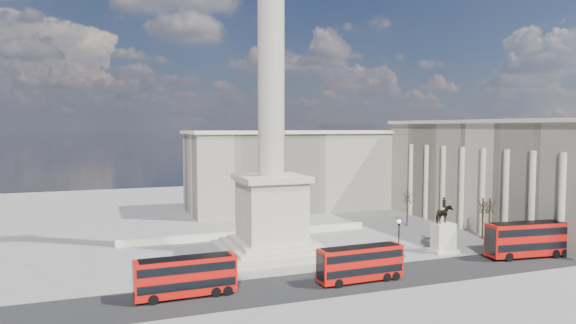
{
  "coord_description": "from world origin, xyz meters",
  "views": [
    {
      "loc": [
        -22.43,
        -60.74,
        17.35
      ],
      "look_at": [
        0.79,
        0.65,
        12.88
      ],
      "focal_mm": 32.0,
      "sensor_mm": 36.0,
      "label": 1
    }
  ],
  "objects_px": {
    "pedestrian_crossing": "(403,257)",
    "victorian_lamp": "(399,240)",
    "red_bus_b": "(361,263)",
    "pedestrian_standing": "(491,246)",
    "red_bus_a": "(186,276)",
    "pedestrian_walking": "(485,250)",
    "nelsons_column": "(271,160)",
    "equestrian_statue": "(443,233)",
    "red_bus_c": "(529,239)"
  },
  "relations": [
    {
      "from": "pedestrian_crossing",
      "to": "victorian_lamp",
      "type": "bearing_deg",
      "value": 126.04
    },
    {
      "from": "red_bus_b",
      "to": "pedestrian_standing",
      "type": "bearing_deg",
      "value": 11.57
    },
    {
      "from": "red_bus_a",
      "to": "pedestrian_walking",
      "type": "bearing_deg",
      "value": 2.45
    },
    {
      "from": "red_bus_b",
      "to": "pedestrian_walking",
      "type": "distance_m",
      "value": 21.7
    },
    {
      "from": "red_bus_a",
      "to": "pedestrian_crossing",
      "type": "relative_size",
      "value": 6.07
    },
    {
      "from": "nelsons_column",
      "to": "victorian_lamp",
      "type": "xyz_separation_m",
      "value": [
        11.95,
        -12.96,
        -9.27
      ]
    },
    {
      "from": "red_bus_b",
      "to": "pedestrian_standing",
      "type": "distance_m",
      "value": 23.97
    },
    {
      "from": "red_bus_a",
      "to": "equestrian_statue",
      "type": "bearing_deg",
      "value": 8.81
    },
    {
      "from": "red_bus_b",
      "to": "pedestrian_walking",
      "type": "xyz_separation_m",
      "value": [
        21.23,
        4.26,
        -1.35
      ]
    },
    {
      "from": "victorian_lamp",
      "to": "pedestrian_walking",
      "type": "xyz_separation_m",
      "value": [
        14.5,
        1.46,
        -2.88
      ]
    },
    {
      "from": "equestrian_statue",
      "to": "pedestrian_crossing",
      "type": "distance_m",
      "value": 9.5
    },
    {
      "from": "pedestrian_crossing",
      "to": "pedestrian_walking",
      "type": "bearing_deg",
      "value": -103.15
    },
    {
      "from": "equestrian_statue",
      "to": "red_bus_a",
      "type": "bearing_deg",
      "value": -169.93
    },
    {
      "from": "red_bus_c",
      "to": "pedestrian_walking",
      "type": "distance_m",
      "value": 5.85
    },
    {
      "from": "nelsons_column",
      "to": "red_bus_b",
      "type": "height_order",
      "value": "nelsons_column"
    },
    {
      "from": "nelsons_column",
      "to": "pedestrian_walking",
      "type": "xyz_separation_m",
      "value": [
        26.45,
        -11.5,
        -12.15
      ]
    },
    {
      "from": "pedestrian_crossing",
      "to": "red_bus_a",
      "type": "bearing_deg",
      "value": 86.16
    },
    {
      "from": "pedestrian_crossing",
      "to": "red_bus_b",
      "type": "bearing_deg",
      "value": 108.79
    },
    {
      "from": "red_bus_a",
      "to": "equestrian_statue",
      "type": "relative_size",
      "value": 1.34
    },
    {
      "from": "nelsons_column",
      "to": "pedestrian_crossing",
      "type": "xyz_separation_m",
      "value": [
        13.9,
        -10.9,
        -12.07
      ]
    },
    {
      "from": "nelsons_column",
      "to": "red_bus_b",
      "type": "distance_m",
      "value": 19.8
    },
    {
      "from": "red_bus_c",
      "to": "nelsons_column",
      "type": "bearing_deg",
      "value": 162.53
    },
    {
      "from": "red_bus_c",
      "to": "pedestrian_crossing",
      "type": "xyz_separation_m",
      "value": [
        -17.48,
        3.23,
        -1.64
      ]
    },
    {
      "from": "red_bus_a",
      "to": "red_bus_c",
      "type": "relative_size",
      "value": 0.86
    },
    {
      "from": "red_bus_a",
      "to": "red_bus_b",
      "type": "bearing_deg",
      "value": -6.14
    },
    {
      "from": "nelsons_column",
      "to": "red_bus_c",
      "type": "height_order",
      "value": "nelsons_column"
    },
    {
      "from": "pedestrian_walking",
      "to": "equestrian_statue",
      "type": "bearing_deg",
      "value": 106.88
    },
    {
      "from": "victorian_lamp",
      "to": "red_bus_c",
      "type": "bearing_deg",
      "value": -3.45
    },
    {
      "from": "victorian_lamp",
      "to": "pedestrian_walking",
      "type": "distance_m",
      "value": 14.86
    },
    {
      "from": "victorian_lamp",
      "to": "red_bus_a",
      "type": "bearing_deg",
      "value": -177.43
    },
    {
      "from": "nelsons_column",
      "to": "pedestrian_standing",
      "type": "xyz_separation_m",
      "value": [
        28.52,
        -10.27,
        -11.98
      ]
    },
    {
      "from": "pedestrian_walking",
      "to": "red_bus_c",
      "type": "bearing_deg",
      "value": -55.73
    },
    {
      "from": "red_bus_a",
      "to": "victorian_lamp",
      "type": "relative_size",
      "value": 1.66
    },
    {
      "from": "red_bus_b",
      "to": "victorian_lamp",
      "type": "xyz_separation_m",
      "value": [
        6.73,
        2.8,
        1.53
      ]
    },
    {
      "from": "red_bus_c",
      "to": "equestrian_statue",
      "type": "distance_m",
      "value": 10.9
    },
    {
      "from": "pedestrian_standing",
      "to": "pedestrian_crossing",
      "type": "bearing_deg",
      "value": -26.07
    },
    {
      "from": "victorian_lamp",
      "to": "pedestrian_walking",
      "type": "height_order",
      "value": "victorian_lamp"
    },
    {
      "from": "red_bus_a",
      "to": "pedestrian_standing",
      "type": "height_order",
      "value": "red_bus_a"
    },
    {
      "from": "red_bus_c",
      "to": "victorian_lamp",
      "type": "height_order",
      "value": "victorian_lamp"
    },
    {
      "from": "red_bus_c",
      "to": "pedestrian_crossing",
      "type": "distance_m",
      "value": 17.85
    },
    {
      "from": "pedestrian_standing",
      "to": "pedestrian_crossing",
      "type": "height_order",
      "value": "pedestrian_standing"
    },
    {
      "from": "red_bus_c",
      "to": "pedestrian_walking",
      "type": "relative_size",
      "value": 7.74
    },
    {
      "from": "pedestrian_walking",
      "to": "pedestrian_standing",
      "type": "relative_size",
      "value": 0.82
    },
    {
      "from": "red_bus_c",
      "to": "pedestrian_standing",
      "type": "relative_size",
      "value": 6.38
    },
    {
      "from": "nelsons_column",
      "to": "red_bus_a",
      "type": "bearing_deg",
      "value": -134.7
    },
    {
      "from": "red_bus_b",
      "to": "equestrian_statue",
      "type": "distance_m",
      "value": 19.24
    },
    {
      "from": "red_bus_b",
      "to": "pedestrian_crossing",
      "type": "height_order",
      "value": "red_bus_b"
    },
    {
      "from": "red_bus_b",
      "to": "equestrian_statue",
      "type": "bearing_deg",
      "value": 23.36
    },
    {
      "from": "victorian_lamp",
      "to": "nelsons_column",
      "type": "bearing_deg",
      "value": 132.67
    },
    {
      "from": "red_bus_c",
      "to": "victorian_lamp",
      "type": "xyz_separation_m",
      "value": [
        -19.43,
        1.17,
        1.16
      ]
    }
  ]
}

